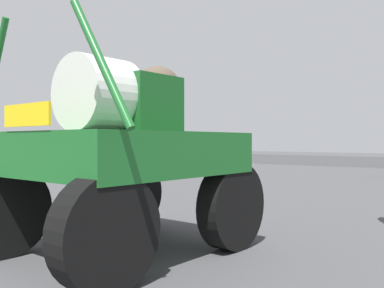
% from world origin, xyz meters
% --- Properties ---
extents(ground_plane, '(120.00, 120.00, 0.00)m').
position_xyz_m(ground_plane, '(0.00, 18.00, 0.00)').
color(ground_plane, '#424244').
extents(oversize_sprayer, '(4.37, 5.08, 4.41)m').
position_xyz_m(oversize_sprayer, '(0.31, 5.51, 1.86)').
color(oversize_sprayer, black).
rests_on(oversize_sprayer, ground).
extents(traffic_signal_near_left, '(0.24, 0.54, 3.61)m').
position_xyz_m(traffic_signal_near_left, '(-5.71, 10.68, 2.63)').
color(traffic_signal_near_left, '#A8AAAF').
rests_on(traffic_signal_near_left, ground).
extents(bare_tree_left, '(2.62, 2.62, 6.70)m').
position_xyz_m(bare_tree_left, '(-10.65, 19.00, 5.48)').
color(bare_tree_left, '#473828').
rests_on(bare_tree_left, ground).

